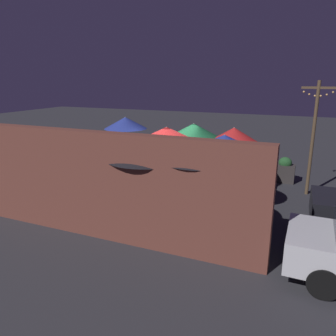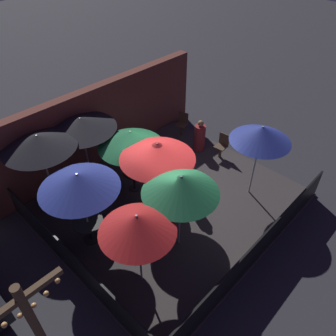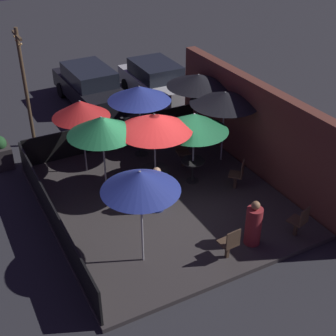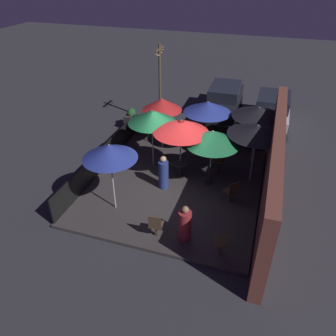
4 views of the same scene
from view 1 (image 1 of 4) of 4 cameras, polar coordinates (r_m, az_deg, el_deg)
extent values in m
plane|color=#2D2D33|center=(12.04, -2.20, -4.84)|extent=(60.00, 60.00, 0.00)
cube|color=#383333|center=(12.02, -2.21, -4.57)|extent=(7.17, 6.37, 0.12)
cube|color=brown|center=(8.79, -11.86, -3.03)|extent=(8.77, 0.36, 2.87)
cube|color=black|center=(14.64, 3.02, 1.26)|extent=(6.97, 0.05, 0.95)
cube|color=black|center=(10.89, 14.91, -4.27)|extent=(0.05, 6.17, 0.95)
cylinder|color=#B2B2B7|center=(10.30, 9.54, -0.85)|extent=(0.05, 0.05, 2.40)
cone|color=#283893|center=(10.08, 9.78, 4.44)|extent=(2.00, 2.00, 0.46)
cylinder|color=#B2B2B7|center=(11.44, -0.24, 1.11)|extent=(0.05, 0.05, 2.44)
cone|color=red|center=(11.24, -0.25, 5.93)|extent=(2.09, 2.09, 0.50)
cylinder|color=#B2B2B7|center=(10.45, -3.31, -0.89)|extent=(0.05, 0.05, 2.23)
cone|color=#1E6B3D|center=(10.24, -3.39, 3.71)|extent=(1.98, 1.98, 0.52)
cylinder|color=#B2B2B7|center=(12.17, 11.17, 1.46)|extent=(0.05, 0.05, 2.35)
cone|color=red|center=(11.99, 11.40, 5.74)|extent=(1.72, 1.72, 0.51)
cylinder|color=#B2B2B7|center=(8.43, 5.36, -4.12)|extent=(0.05, 0.05, 2.47)
cone|color=black|center=(8.14, 5.54, 2.78)|extent=(2.08, 2.08, 0.39)
cylinder|color=#B2B2B7|center=(8.88, -3.61, -3.47)|extent=(0.05, 0.05, 2.35)
cone|color=black|center=(8.61, -3.72, 2.81)|extent=(2.16, 2.16, 0.36)
cylinder|color=#B2B2B7|center=(12.45, 4.42, 2.22)|extent=(0.05, 0.05, 2.43)
cone|color=#1E6B3D|center=(12.27, 4.51, 6.58)|extent=(1.91, 1.91, 0.51)
cylinder|color=#B2B2B7|center=(13.95, -7.28, 3.70)|extent=(0.05, 0.05, 2.50)
cone|color=#283893|center=(13.79, -7.42, 7.81)|extent=(1.77, 1.77, 0.48)
cylinder|color=black|center=(10.69, 9.26, -6.98)|extent=(0.45, 0.45, 0.02)
cylinder|color=black|center=(10.57, 9.33, -5.32)|extent=(0.08, 0.08, 0.68)
cylinder|color=black|center=(10.45, 9.42, -3.48)|extent=(0.82, 0.82, 0.04)
cylinder|color=black|center=(11.79, -0.24, -4.61)|extent=(0.46, 0.46, 0.02)
cylinder|color=black|center=(11.68, -0.24, -3.10)|extent=(0.08, 0.08, 0.68)
cylinder|color=black|center=(11.58, -0.24, -1.42)|extent=(0.83, 0.83, 0.04)
cylinder|color=black|center=(10.81, -3.22, -6.54)|extent=(0.39, 0.39, 0.02)
cylinder|color=black|center=(10.69, -3.25, -4.89)|extent=(0.08, 0.08, 0.68)
cylinder|color=black|center=(10.57, -3.28, -3.06)|extent=(0.71, 0.71, 0.04)
cube|color=#4C3828|center=(11.84, -20.66, -4.49)|extent=(0.10, 0.10, 0.43)
cube|color=#4C3828|center=(11.77, -20.77, -3.41)|extent=(0.50, 0.50, 0.04)
cube|color=#4C3828|center=(11.78, -21.66, -2.25)|extent=(0.14, 0.39, 0.44)
cube|color=#4C3828|center=(10.42, -10.02, -6.39)|extent=(0.11, 0.11, 0.44)
cube|color=#4C3828|center=(10.33, -10.08, -5.16)|extent=(0.57, 0.57, 0.04)
cube|color=#4C3828|center=(10.22, -11.13, -4.02)|extent=(0.31, 0.30, 0.44)
cube|color=#4C3828|center=(13.21, -14.33, -1.95)|extent=(0.09, 0.09, 0.43)
cube|color=#4C3828|center=(13.14, -14.40, -0.97)|extent=(0.43, 0.43, 0.04)
cube|color=#4C3828|center=(13.18, -15.12, 0.10)|extent=(0.06, 0.40, 0.44)
cube|color=#4C3828|center=(10.21, 0.97, -6.49)|extent=(0.09, 0.09, 0.47)
cube|color=#4C3828|center=(10.12, 0.98, -5.14)|extent=(0.47, 0.47, 0.04)
cube|color=#4C3828|center=(9.95, 1.85, -4.05)|extent=(0.11, 0.40, 0.44)
cylinder|color=maroon|center=(12.39, -16.19, -1.78)|extent=(0.53, 0.53, 1.03)
sphere|color=#9E704C|center=(12.22, -16.41, 1.02)|extent=(0.22, 0.22, 0.22)
cylinder|color=navy|center=(12.32, -3.31, -1.08)|extent=(0.53, 0.53, 1.11)
sphere|color=tan|center=(12.14, -3.36, 1.96)|extent=(0.23, 0.23, 0.23)
cube|color=#332D2D|center=(14.35, 19.58, -0.88)|extent=(0.81, 0.57, 0.72)
ellipsoid|color=#235128|center=(14.24, 19.74, 0.87)|extent=(0.53, 0.42, 0.47)
cylinder|color=brown|center=(12.77, 23.88, 4.53)|extent=(0.12, 0.12, 4.10)
cube|color=brown|center=(12.59, 24.77, 12.58)|extent=(1.10, 0.08, 0.08)
sphere|color=#F4B260|center=(12.62, 26.81, 11.68)|extent=(0.07, 0.07, 0.07)
sphere|color=#F4B260|center=(12.61, 25.92, 11.41)|extent=(0.07, 0.07, 0.07)
sphere|color=#F4B260|center=(12.61, 25.06, 11.30)|extent=(0.07, 0.07, 0.07)
sphere|color=#F4B260|center=(12.60, 24.21, 11.39)|extent=(0.07, 0.07, 0.07)
sphere|color=#F4B260|center=(12.60, 23.39, 11.69)|extent=(0.07, 0.07, 0.07)
sphere|color=#F4B260|center=(12.60, 22.58, 12.14)|extent=(0.07, 0.07, 0.07)
cylinder|color=black|center=(7.36, 25.47, -17.72)|extent=(0.64, 0.19, 0.64)
cylinder|color=black|center=(8.77, 25.28, -12.16)|extent=(0.64, 0.19, 0.64)
camera|label=2|loc=(15.60, 27.22, 26.20)|focal=35.00mm
camera|label=3|loc=(21.44, -22.67, 24.12)|focal=50.00mm
camera|label=4|loc=(16.87, -43.84, 22.87)|focal=35.00mm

